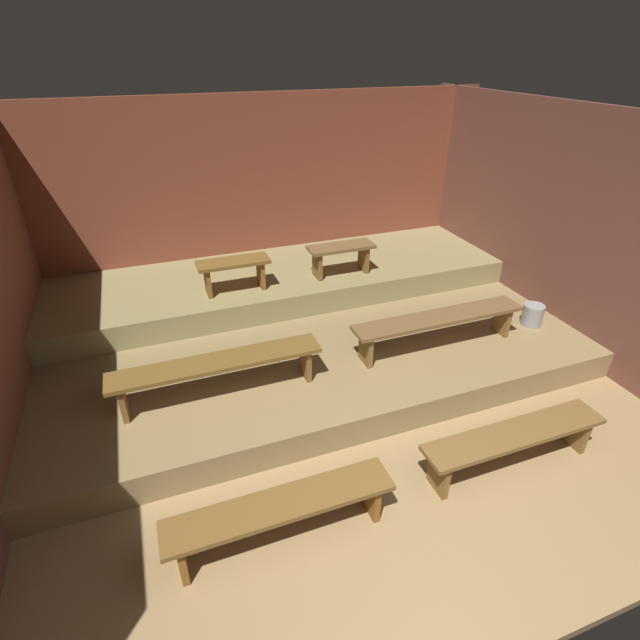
{
  "coord_description": "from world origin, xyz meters",
  "views": [
    {
      "loc": [
        -1.57,
        -1.39,
        3.21
      ],
      "look_at": [
        0.08,
        3.01,
        0.5
      ],
      "focal_mm": 27.24,
      "sensor_mm": 36.0,
      "label": 1
    }
  ],
  "objects": [
    {
      "name": "platform_lower",
      "position": [
        0.0,
        3.31,
        0.15
      ],
      "size": [
        5.82,
        3.51,
        0.3
      ],
      "primitive_type": "cube",
      "color": "olive",
      "rests_on": "ground"
    },
    {
      "name": "wall_right",
      "position": [
        2.94,
        2.53,
        1.33
      ],
      "size": [
        0.06,
        5.86,
        2.67
      ],
      "primitive_type": "cube",
      "color": "brown",
      "rests_on": "ground"
    },
    {
      "name": "bench_floor_right",
      "position": [
        1.02,
        0.87,
        0.31
      ],
      "size": [
        1.67,
        0.31,
        0.39
      ],
      "color": "brown",
      "rests_on": "ground"
    },
    {
      "name": "bench_floor_left",
      "position": [
        -1.02,
        0.87,
        0.31
      ],
      "size": [
        1.67,
        0.31,
        0.39
      ],
      "color": "brown",
      "rests_on": "ground"
    },
    {
      "name": "ground",
      "position": [
        0.0,
        2.53,
        -0.04
      ],
      "size": [
        6.62,
        5.86,
        0.08
      ],
      "primitive_type": "cube",
      "color": "#94744C"
    },
    {
      "name": "bench_middle_left",
      "position": [
        -0.68,
        3.88,
        0.88
      ],
      "size": [
        0.84,
        0.31,
        0.39
      ],
      "color": "brown",
      "rests_on": "platform_middle"
    },
    {
      "name": "bench_lower_right",
      "position": [
        1.18,
        2.34,
        0.62
      ],
      "size": [
        1.94,
        0.31,
        0.39
      ],
      "color": "brown",
      "rests_on": "platform_lower"
    },
    {
      "name": "bench_lower_left",
      "position": [
        -1.18,
        2.34,
        0.62
      ],
      "size": [
        1.94,
        0.31,
        0.39
      ],
      "color": "brown",
      "rests_on": "platform_lower"
    },
    {
      "name": "wall_back",
      "position": [
        0.0,
        5.09,
        1.33
      ],
      "size": [
        6.62,
        0.06,
        2.67
      ],
      "primitive_type": "cube",
      "color": "brown",
      "rests_on": "ground"
    },
    {
      "name": "pail_lower",
      "position": [
        2.5,
        2.37,
        0.43
      ],
      "size": [
        0.24,
        0.24,
        0.25
      ],
      "primitive_type": "cylinder",
      "color": "gray",
      "rests_on": "platform_lower"
    },
    {
      "name": "platform_middle",
      "position": [
        0.0,
        4.26,
        0.45
      ],
      "size": [
        5.82,
        1.6,
        0.3
      ],
      "primitive_type": "cube",
      "color": "#8B8050",
      "rests_on": "platform_lower"
    },
    {
      "name": "bench_middle_right",
      "position": [
        0.68,
        3.88,
        0.88
      ],
      "size": [
        0.84,
        0.31,
        0.39
      ],
      "color": "brown",
      "rests_on": "platform_middle"
    }
  ]
}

